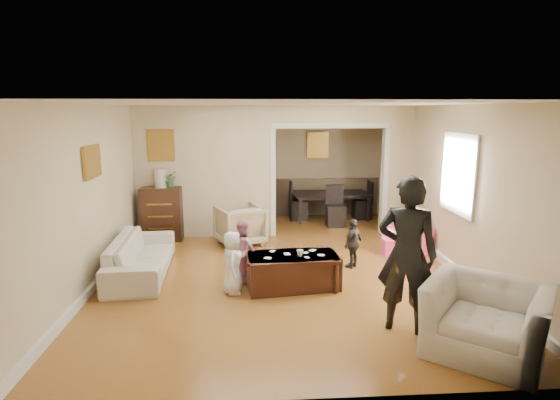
{
  "coord_description": "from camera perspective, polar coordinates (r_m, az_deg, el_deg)",
  "views": [
    {
      "loc": [
        -0.46,
        -6.97,
        2.52
      ],
      "look_at": [
        0.0,
        0.2,
        1.05
      ],
      "focal_mm": 28.38,
      "sensor_mm": 36.0,
      "label": 1
    }
  ],
  "objects": [
    {
      "name": "floor",
      "position": [
        7.42,
        0.1,
        -8.28
      ],
      "size": [
        7.0,
        7.0,
        0.0
      ],
      "primitive_type": "plane",
      "color": "#AC6C2C",
      "rests_on": "ground"
    },
    {
      "name": "partition_left",
      "position": [
        8.9,
        -9.56,
        3.53
      ],
      "size": [
        2.75,
        0.18,
        2.6
      ],
      "primitive_type": "cube",
      "color": "beige",
      "rests_on": "ground"
    },
    {
      "name": "partition_right",
      "position": [
        9.33,
        14.73,
        3.67
      ],
      "size": [
        0.55,
        0.18,
        2.6
      ],
      "primitive_type": "cube",
      "color": "beige",
      "rests_on": "ground"
    },
    {
      "name": "partition_header",
      "position": [
        8.91,
        6.53,
        10.89
      ],
      "size": [
        2.22,
        0.18,
        0.35
      ],
      "primitive_type": "cube",
      "color": "beige",
      "rests_on": "partition_right"
    },
    {
      "name": "window_pane",
      "position": [
        7.37,
        22.06,
        3.15
      ],
      "size": [
        0.03,
        0.95,
        1.1
      ],
      "primitive_type": "cube",
      "color": "white",
      "rests_on": "ground"
    },
    {
      "name": "framed_art_partition",
      "position": [
        8.87,
        -15.09,
        6.84
      ],
      "size": [
        0.45,
        0.03,
        0.55
      ],
      "primitive_type": "cube",
      "color": "brown",
      "rests_on": "partition_left"
    },
    {
      "name": "framed_art_sofa_wall",
      "position": [
        6.79,
        -23.07,
        4.56
      ],
      "size": [
        0.03,
        0.55,
        0.4
      ],
      "primitive_type": "cube",
      "color": "brown"
    },
    {
      "name": "framed_art_alcove",
      "position": [
        10.56,
        4.87,
        7.08
      ],
      "size": [
        0.45,
        0.03,
        0.55
      ],
      "primitive_type": "cube",
      "color": "brown"
    },
    {
      "name": "sofa",
      "position": [
        7.24,
        -17.44,
        -6.87
      ],
      "size": [
        0.91,
        2.07,
        0.59
      ],
      "primitive_type": "imported",
      "rotation": [
        0.0,
        0.0,
        1.63
      ],
      "color": "beige",
      "rests_on": "ground"
    },
    {
      "name": "armchair_back",
      "position": [
        8.43,
        -5.17,
        -3.23
      ],
      "size": [
        1.06,
        1.08,
        0.75
      ],
      "primitive_type": "imported",
      "rotation": [
        0.0,
        0.0,
        3.56
      ],
      "color": "tan",
      "rests_on": "ground"
    },
    {
      "name": "armchair_front",
      "position": [
        5.23,
        25.02,
        -13.75
      ],
      "size": [
        1.54,
        1.52,
        0.76
      ],
      "primitive_type": "imported",
      "rotation": [
        0.0,
        0.0,
        -0.67
      ],
      "color": "beige",
      "rests_on": "ground"
    },
    {
      "name": "dresser",
      "position": [
        8.94,
        -14.92,
        -1.73
      ],
      "size": [
        0.76,
        0.43,
        1.05
      ],
      "primitive_type": "cube",
      "color": "black",
      "rests_on": "ground"
    },
    {
      "name": "table_lamp",
      "position": [
        8.81,
        -15.16,
        2.72
      ],
      "size": [
        0.22,
        0.22,
        0.36
      ],
      "primitive_type": "cylinder",
      "color": "beige",
      "rests_on": "dresser"
    },
    {
      "name": "potted_plant",
      "position": [
        8.77,
        -13.87,
        2.64
      ],
      "size": [
        0.29,
        0.25,
        0.33
      ],
      "primitive_type": "imported",
      "color": "#3D682E",
      "rests_on": "dresser"
    },
    {
      "name": "coffee_table",
      "position": [
        6.45,
        1.62,
        -9.13
      ],
      "size": [
        1.36,
        0.81,
        0.48
      ],
      "primitive_type": "cube",
      "rotation": [
        0.0,
        0.0,
        0.13
      ],
      "color": "#371A11",
      "rests_on": "ground"
    },
    {
      "name": "coffee_cup",
      "position": [
        6.32,
        2.59,
        -6.83
      ],
      "size": [
        0.11,
        0.11,
        0.09
      ],
      "primitive_type": "imported",
      "rotation": [
        0.0,
        0.0,
        0.13
      ],
      "color": "white",
      "rests_on": "coffee_table"
    },
    {
      "name": "play_table",
      "position": [
        8.31,
        16.88,
        -4.8
      ],
      "size": [
        0.54,
        0.54,
        0.5
      ],
      "primitive_type": "cube",
      "rotation": [
        0.0,
        0.0,
        -0.04
      ],
      "color": "#FF4381",
      "rests_on": "ground"
    },
    {
      "name": "cereal_box",
      "position": [
        8.35,
        17.58,
        -1.96
      ],
      "size": [
        0.2,
        0.08,
        0.3
      ],
      "primitive_type": "cube",
      "rotation": [
        0.0,
        0.0,
        -0.04
      ],
      "color": "yellow",
      "rests_on": "play_table"
    },
    {
      "name": "cyan_cup",
      "position": [
        8.16,
        16.46,
        -2.99
      ],
      "size": [
        0.08,
        0.08,
        0.08
      ],
      "primitive_type": "cylinder",
      "color": "#2AD6CA",
      "rests_on": "play_table"
    },
    {
      "name": "toy_block",
      "position": [
        8.31,
        15.93,
        -2.8
      ],
      "size": [
        0.09,
        0.08,
        0.05
      ],
      "primitive_type": "cube",
      "rotation": [
        0.0,
        0.0,
        0.3
      ],
      "color": "red",
      "rests_on": "play_table"
    },
    {
      "name": "play_bowl",
      "position": [
        8.15,
        17.62,
        -3.18
      ],
      "size": [
        0.21,
        0.21,
        0.05
      ],
      "primitive_type": "imported",
      "rotation": [
        0.0,
        0.0,
        -0.04
      ],
      "color": "white",
      "rests_on": "play_table"
    },
    {
      "name": "dining_table",
      "position": [
        10.41,
        6.52,
        -0.76
      ],
      "size": [
        1.84,
        1.13,
        0.62
      ],
      "primitive_type": "imported",
      "rotation": [
        0.0,
        0.0,
        0.08
      ],
      "color": "black",
      "rests_on": "ground"
    },
    {
      "name": "adult_person",
      "position": [
        5.23,
        16.04,
        -6.81
      ],
      "size": [
        0.79,
        0.69,
        1.82
      ],
      "primitive_type": "imported",
      "rotation": [
        0.0,
        0.0,
        2.68
      ],
      "color": "black",
      "rests_on": "ground"
    },
    {
      "name": "child_kneel_a",
      "position": [
        6.22,
        -6.13,
        -8.01
      ],
      "size": [
        0.3,
        0.44,
        0.89
      ],
      "primitive_type": "imported",
      "rotation": [
        0.0,
        0.0,
        1.53
      ],
      "color": "white",
      "rests_on": "ground"
    },
    {
      "name": "child_kneel_b",
      "position": [
        6.63,
        -4.68,
        -6.44
      ],
      "size": [
        0.53,
        0.58,
        0.95
      ],
      "primitive_type": "imported",
      "rotation": [
        0.0,
        0.0,
        2.05
      ],
      "color": "pink",
      "rests_on": "ground"
    },
    {
      "name": "child_toddler",
      "position": [
        7.26,
        9.4,
        -5.52
      ],
      "size": [
        0.47,
        0.48,
        0.81
      ],
      "primitive_type": "imported",
      "rotation": [
        0.0,
        0.0,
        -2.31
      ],
      "color": "black",
      "rests_on": "ground"
    },
    {
      "name": "craft_papers",
      "position": [
        6.41,
        1.99,
        -6.96
      ],
      "size": [
        0.88,
        0.42,
        0.0
      ],
      "color": "white",
      "rests_on": "coffee_table"
    }
  ]
}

